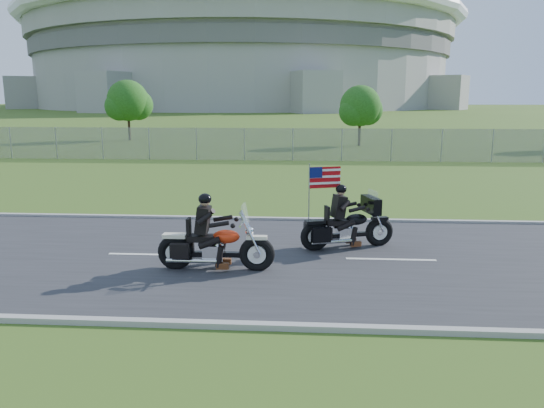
{
  "coord_description": "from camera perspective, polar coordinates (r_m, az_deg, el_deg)",
  "views": [
    {
      "loc": [
        1.92,
        -12.64,
        4.02
      ],
      "look_at": [
        1.07,
        0.0,
        1.39
      ],
      "focal_mm": 35.0,
      "sensor_mm": 36.0,
      "label": 1
    }
  ],
  "objects": [
    {
      "name": "curb_north",
      "position": [
        17.27,
        -2.63,
        -1.6
      ],
      "size": [
        120.0,
        0.18,
        0.12
      ],
      "primitive_type": "cube",
      "color": "#9E9B93",
      "rests_on": "ground"
    },
    {
      "name": "tree_fence_mid",
      "position": [
        49.31,
        -15.18,
        10.48
      ],
      "size": [
        3.96,
        3.69,
        5.3
      ],
      "color": "#382316",
      "rests_on": "ground"
    },
    {
      "name": "motorcycle_lead",
      "position": [
        12.33,
        -6.28,
        -4.58
      ],
      "size": [
        2.74,
        0.64,
        1.84
      ],
      "rotation": [
        0.0,
        0.0,
        0.0
      ],
      "color": "black",
      "rests_on": "ground"
    },
    {
      "name": "curb_south",
      "position": [
        9.66,
        -8.14,
        -12.69
      ],
      "size": [
        120.0,
        0.18,
        0.12
      ],
      "primitive_type": "cube",
      "color": "#9E9B93",
      "rests_on": "ground"
    },
    {
      "name": "ground",
      "position": [
        13.41,
        -4.57,
        -5.78
      ],
      "size": [
        420.0,
        420.0,
        0.0
      ],
      "primitive_type": "plane",
      "color": "#334F18",
      "rests_on": "ground"
    },
    {
      "name": "fence",
      "position": [
        33.51,
        -8.13,
        6.42
      ],
      "size": [
        60.0,
        0.03,
        2.0
      ],
      "primitive_type": "cube",
      "color": "gray",
      "rests_on": "ground"
    },
    {
      "name": "road",
      "position": [
        13.4,
        -4.57,
        -5.7
      ],
      "size": [
        120.0,
        8.0,
        0.04
      ],
      "primitive_type": "cube",
      "color": "#28282B",
      "rests_on": "ground"
    },
    {
      "name": "motorcycle_follow",
      "position": [
        14.11,
        8.11,
        -2.46
      ],
      "size": [
        2.54,
        1.24,
        2.18
      ],
      "rotation": [
        0.0,
        0.0,
        0.31
      ],
      "color": "black",
      "rests_on": "ground"
    },
    {
      "name": "stadium",
      "position": [
        184.32,
        -3.1,
        15.29
      ],
      "size": [
        140.4,
        140.4,
        29.2
      ],
      "color": "#A3A099",
      "rests_on": "ground"
    },
    {
      "name": "tree_fence_near",
      "position": [
        42.89,
        9.52,
        10.15
      ],
      "size": [
        3.52,
        3.28,
        4.75
      ],
      "color": "#382316",
      "rests_on": "ground"
    }
  ]
}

